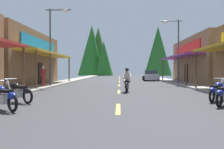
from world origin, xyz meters
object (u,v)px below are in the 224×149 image
Objects in this scene: streetlamp_left at (54,36)px; parked_car_curbside at (151,76)px; motorcycle_parked_left_3 at (18,91)px; motorcycle_parked_right_4 at (217,90)px; rider_cruising_lead at (127,82)px; motorcycle_parked_left_2 at (3,96)px; pedestrian_browsing at (43,75)px; streetlamp_right at (175,43)px.

streetlamp_left is 1.50× the size of parked_car_curbside.
motorcycle_parked_right_4 is at bearing -141.96° from motorcycle_parked_left_3.
rider_cruising_lead is (-3.96, 4.30, 0.17)m from motorcycle_parked_right_4.
pedestrian_browsing is (-2.04, 10.55, 0.53)m from motorcycle_parked_left_2.
rider_cruising_lead is (6.02, -4.58, -3.61)m from streetlamp_left.
motorcycle_parked_left_3 is (-9.88, -13.33, -3.66)m from streetlamp_right.
parked_car_curbside is (10.35, 13.33, -0.34)m from pedestrian_browsing.
streetlamp_left reaches higher than motorcycle_parked_left_3.
streetlamp_left is 3.76× the size of pedestrian_browsing.
streetlamp_left is 1.03× the size of streetlamp_right.
motorcycle_parked_right_4 is 0.99× the size of pedestrian_browsing.
streetlamp_right is at bearing -83.34° from motorcycle_parked_left_2.
streetlamp_right is at bearing 18.58° from streetlamp_left.
pedestrian_browsing is (-0.62, -0.97, -3.24)m from streetlamp_left.
streetlamp_right reaches higher than motorcycle_parked_left_3.
parked_car_curbside is (8.62, 21.99, 0.20)m from motorcycle_parked_left_3.
streetlamp_right is 9.41m from parked_car_curbside.
pedestrian_browsing is at bearing 91.88° from motorcycle_parked_right_4.
rider_cruising_lead is at bearing -6.30° from pedestrian_browsing.
streetlamp_right is 1.45× the size of parked_car_curbside.
parked_car_curbside reaches higher than motorcycle_parked_right_4.
motorcycle_parked_left_2 is 0.81× the size of rider_cruising_lead.
motorcycle_parked_right_4 is (-1.01, -12.58, -3.66)m from streetlamp_right.
pedestrian_browsing is at bearing -45.50° from motorcycle_parked_left_3.
motorcycle_parked_left_2 is at bearing 163.79° from parked_car_curbside.
motorcycle_parked_left_3 is 0.86× the size of rider_cruising_lead.
motorcycle_parked_left_2 is (1.42, -11.53, -3.78)m from streetlamp_left.
pedestrian_browsing is at bearing -122.44° from streetlamp_left.
motorcycle_parked_left_2 is at bearing 145.77° from motorcycle_parked_right_4.
motorcycle_parked_left_2 is 0.99× the size of pedestrian_browsing.
streetlamp_right is 18.35m from motorcycle_parked_left_2.
motorcycle_parked_left_3 is at bearing -83.38° from streetlamp_left.
rider_cruising_lead is (4.60, 6.94, 0.17)m from motorcycle_parked_left_2.
motorcycle_parked_right_4 is at bearing -41.64° from streetlamp_left.
motorcycle_parked_right_4 is 8.90m from motorcycle_parked_left_3.
motorcycle_parked_right_4 is 5.85m from rider_cruising_lead.
streetlamp_left is 3.57× the size of motorcycle_parked_left_3.
motorcycle_parked_right_4 is 1.00× the size of motorcycle_parked_left_2.
rider_cruising_lead reaches higher than motorcycle_parked_right_4.
streetlamp_left reaches higher than motorcycle_parked_right_4.
rider_cruising_lead is at bearing 170.62° from parked_car_curbside.
rider_cruising_lead reaches higher than motorcycle_parked_left_2.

